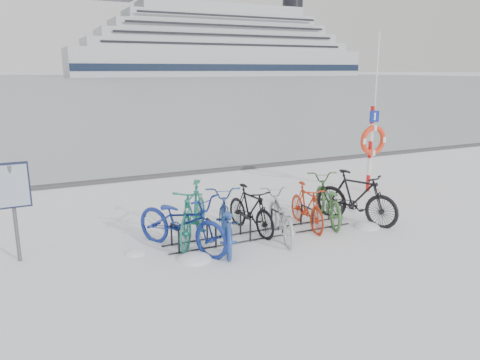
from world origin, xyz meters
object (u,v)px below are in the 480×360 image
at_px(bike_rack, 261,227).
at_px(cruise_ferry, 220,49).
at_px(info_board, 12,191).
at_px(lifebuoy_station, 373,140).

height_order(bike_rack, cruise_ferry, cruise_ferry).
bearing_deg(info_board, lifebuoy_station, 6.13).
xyz_separation_m(bike_rack, cruise_ferry, (85.31, 201.34, 12.38)).
height_order(lifebuoy_station, cruise_ferry, cruise_ferry).
relative_size(info_board, lifebuoy_station, 0.42).
distance_m(info_board, lifebuoy_station, 8.74).
height_order(bike_rack, lifebuoy_station, lifebuoy_station).
bearing_deg(info_board, cruise_ferry, 64.71).
bearing_deg(cruise_ferry, info_board, -114.09).
bearing_deg(lifebuoy_station, info_board, -172.67).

